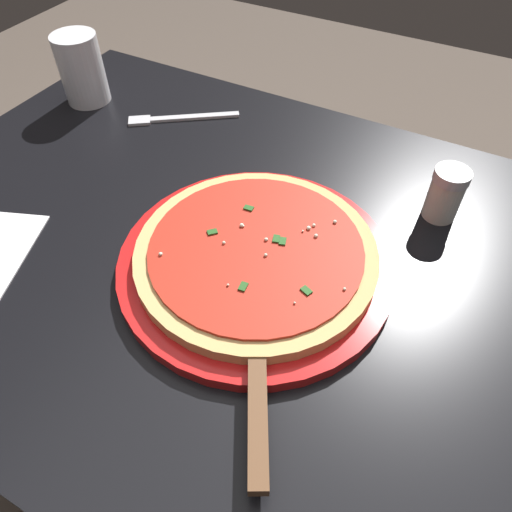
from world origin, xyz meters
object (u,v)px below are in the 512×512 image
Objects in this scene: parmesan_shaker at (446,194)px; cup_tall_drink at (82,69)px; pizza at (256,253)px; pizza_server at (257,378)px; serving_plate at (256,263)px; fork at (177,118)px.

cup_tall_drink is at bearing 179.40° from parmesan_shaker.
pizza reaches higher than pizza_server.
pizza is (0.00, 0.00, 0.02)m from serving_plate.
pizza is at bearing 46.21° from serving_plate.
fork is at bearing 176.49° from parmesan_shaker.
fork is at bearing 133.66° from pizza_server.
cup_tall_drink is at bearing -173.09° from fork.
cup_tall_drink reaches higher than serving_plate.
pizza is 0.36m from fork.
serving_plate is 2.92× the size of cup_tall_drink.
pizza is 2.53× the size of cup_tall_drink.
pizza_server is (0.08, -0.14, 0.01)m from serving_plate.
serving_plate is at bearing -39.66° from fork.
parmesan_shaker is at bearing 49.12° from serving_plate.
cup_tall_drink is 0.18m from fork.
pizza_server is 0.63m from cup_tall_drink.
parmesan_shaker is (0.62, -0.01, -0.02)m from cup_tall_drink.
cup_tall_drink is (-0.45, 0.21, 0.05)m from serving_plate.
serving_plate is at bearing -133.79° from pizza.
cup_tall_drink is at bearing 155.23° from serving_plate.
pizza is at bearing -130.88° from parmesan_shaker.
cup_tall_drink reaches higher than fork.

